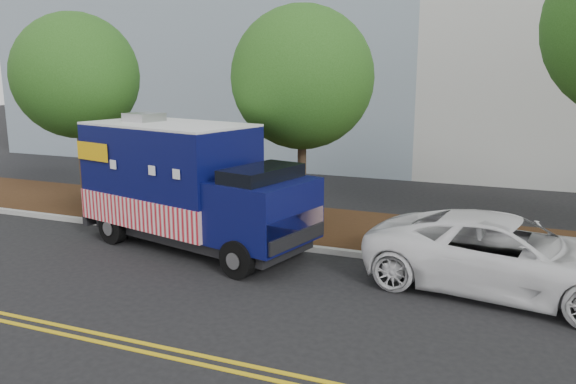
% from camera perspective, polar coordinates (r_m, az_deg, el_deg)
% --- Properties ---
extents(ground, '(120.00, 120.00, 0.00)m').
position_cam_1_polar(ground, '(13.92, -4.36, -7.11)').
color(ground, black).
rests_on(ground, ground).
extents(curb, '(120.00, 0.18, 0.15)m').
position_cam_1_polar(curb, '(15.10, -2.01, -5.23)').
color(curb, '#9E9E99').
rests_on(curb, ground).
extents(mulch_strip, '(120.00, 4.00, 0.15)m').
position_cam_1_polar(mulch_strip, '(16.96, 0.86, -3.26)').
color(mulch_strip, black).
rests_on(mulch_strip, ground).
extents(centerline_near, '(120.00, 0.10, 0.01)m').
position_cam_1_polar(centerline_near, '(10.44, -15.54, -14.37)').
color(centerline_near, gold).
rests_on(centerline_near, ground).
extents(centerline_far, '(120.00, 0.10, 0.01)m').
position_cam_1_polar(centerline_far, '(10.26, -16.41, -14.90)').
color(centerline_far, gold).
rests_on(centerline_far, ground).
extents(tree_a, '(4.01, 4.01, 6.45)m').
position_cam_1_polar(tree_a, '(19.64, -20.71, 10.95)').
color(tree_a, '#38281C').
rests_on(tree_a, ground).
extents(tree_b, '(4.14, 4.14, 6.47)m').
position_cam_1_polar(tree_b, '(16.51, 1.47, 11.51)').
color(tree_b, '#38281C').
rests_on(tree_b, ground).
extents(sign_post, '(0.06, 0.06, 2.40)m').
position_cam_1_polar(sign_post, '(17.32, -14.61, 0.49)').
color(sign_post, '#473828').
rests_on(sign_post, ground).
extents(food_truck, '(6.96, 3.91, 3.47)m').
position_cam_1_polar(food_truck, '(15.06, -10.29, 0.42)').
color(food_truck, black).
rests_on(food_truck, ground).
extents(white_car, '(6.11, 3.48, 1.61)m').
position_cam_1_polar(white_car, '(12.72, 21.21, -6.00)').
color(white_car, white).
rests_on(white_car, ground).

